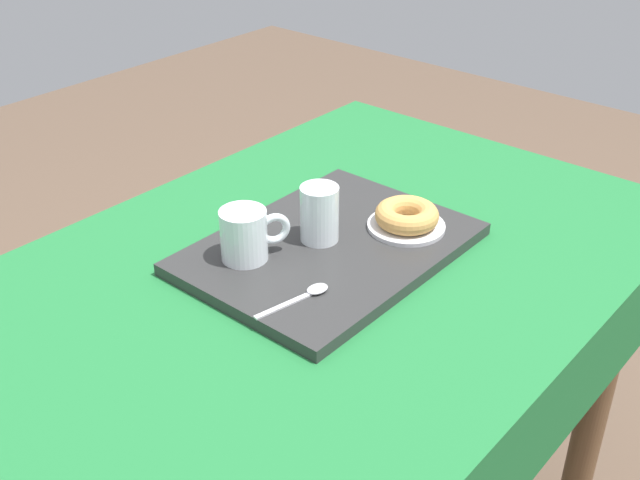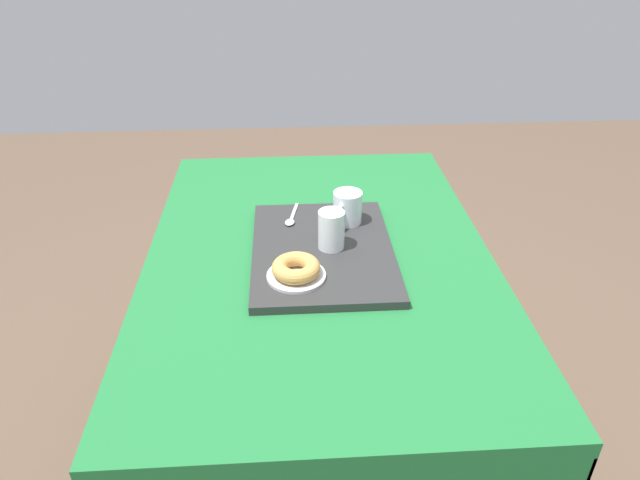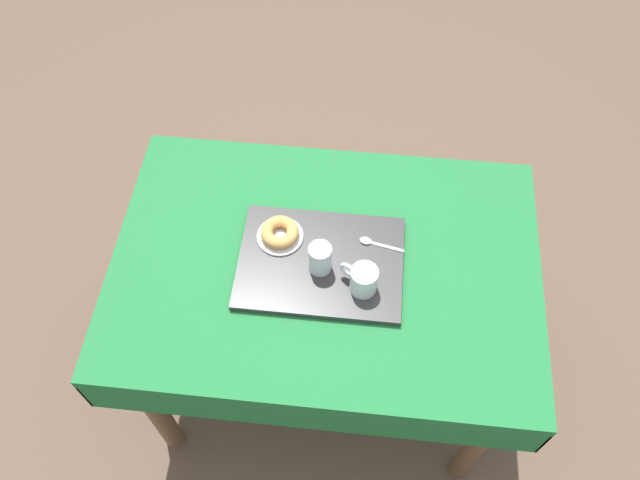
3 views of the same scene
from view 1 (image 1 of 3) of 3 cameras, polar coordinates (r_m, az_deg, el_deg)
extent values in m
cube|color=#1E6B33|center=(1.25, 0.59, -2.03)|extent=(1.17, 0.81, 0.03)
cube|color=#1E6B33|center=(1.14, 16.59, -12.71)|extent=(1.17, 0.01, 0.14)
cube|color=#1E6B33|center=(1.55, -10.92, 0.47)|extent=(1.17, 0.01, 0.14)
cube|color=#1E6B33|center=(1.72, 13.11, 3.50)|extent=(0.01, 0.81, 0.14)
cylinder|color=brown|center=(1.72, 19.68, -9.73)|extent=(0.06, 0.06, 0.74)
cylinder|color=brown|center=(1.95, 2.78, -2.50)|extent=(0.06, 0.06, 0.74)
cube|color=#2D2D2D|center=(1.25, 0.69, -0.62)|extent=(0.44, 0.33, 0.02)
cylinder|color=white|center=(1.19, -5.57, 0.37)|extent=(0.07, 0.07, 0.08)
cylinder|color=#84380F|center=(1.19, -5.55, 0.06)|extent=(0.06, 0.06, 0.06)
torus|color=white|center=(1.20, -3.36, 0.83)|extent=(0.05, 0.04, 0.05)
cylinder|color=white|center=(1.23, -0.04, 1.93)|extent=(0.06, 0.06, 0.09)
cylinder|color=silver|center=(1.24, -0.04, 1.06)|extent=(0.05, 0.05, 0.04)
cylinder|color=silver|center=(1.29, 6.29, 1.02)|extent=(0.13, 0.13, 0.01)
torus|color=tan|center=(1.28, 6.34, 1.81)|extent=(0.10, 0.10, 0.03)
cube|color=silver|center=(1.10, -2.70, -4.80)|extent=(0.09, 0.03, 0.00)
ellipsoid|color=silver|center=(1.13, -0.20, -3.58)|extent=(0.04, 0.03, 0.01)
camera|label=2|loc=(2.06, 27.22, 29.75)|focal=32.44mm
camera|label=3|loc=(1.93, -37.92, 52.53)|focal=36.16mm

